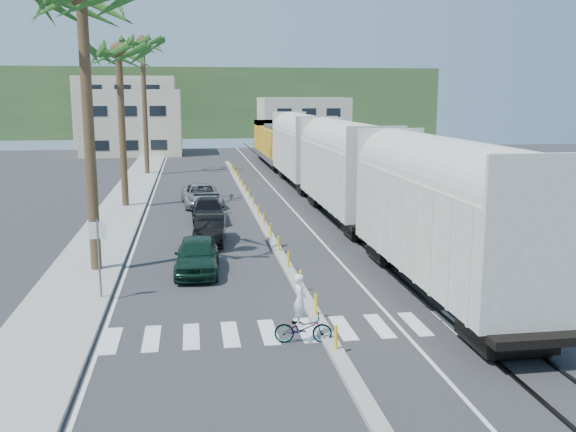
# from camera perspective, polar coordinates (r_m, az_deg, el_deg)

# --- Properties ---
(ground) EXTENTS (140.00, 140.00, 0.00)m
(ground) POSITION_cam_1_polar(r_m,az_deg,el_deg) (22.54, 1.98, -8.25)
(ground) COLOR #28282B
(ground) RESTS_ON ground
(sidewalk) EXTENTS (3.00, 90.00, 0.15)m
(sidewalk) POSITION_cam_1_polar(r_m,az_deg,el_deg) (46.73, -14.13, 1.45)
(sidewalk) COLOR gray
(sidewalk) RESTS_ON ground
(rails) EXTENTS (1.56, 100.00, 0.06)m
(rails) POSITION_cam_1_polar(r_m,az_deg,el_deg) (50.29, 1.70, 2.35)
(rails) COLOR black
(rails) RESTS_ON ground
(median) EXTENTS (0.45, 60.00, 0.85)m
(median) POSITION_cam_1_polar(r_m,az_deg,el_deg) (41.73, -3.08, 0.70)
(median) COLOR gray
(median) RESTS_ON ground
(crosswalk) EXTENTS (14.00, 2.20, 0.01)m
(crosswalk) POSITION_cam_1_polar(r_m,az_deg,el_deg) (20.69, 3.01, -10.00)
(crosswalk) COLOR silver
(crosswalk) RESTS_ON ground
(lane_markings) EXTENTS (9.42, 90.00, 0.01)m
(lane_markings) POSITION_cam_1_polar(r_m,az_deg,el_deg) (46.56, -6.32, 1.59)
(lane_markings) COLOR silver
(lane_markings) RESTS_ON ground
(freight_train) EXTENTS (3.00, 60.94, 5.85)m
(freight_train) POSITION_cam_1_polar(r_m,az_deg,el_deg) (43.54, 3.28, 4.86)
(freight_train) COLOR #B4B3A5
(freight_train) RESTS_ON ground
(palm_trees) EXTENTS (3.50, 37.20, 13.75)m
(palm_trees) POSITION_cam_1_polar(r_m,az_deg,el_deg) (43.98, -14.52, 14.91)
(palm_trees) COLOR brown
(palm_trees) RESTS_ON ground
(street_sign) EXTENTS (0.60, 0.08, 3.00)m
(street_sign) POSITION_cam_1_polar(r_m,az_deg,el_deg) (23.79, -16.50, -2.73)
(street_sign) COLOR slate
(street_sign) RESTS_ON ground
(buildings) EXTENTS (38.00, 27.00, 10.00)m
(buildings) POSITION_cam_1_polar(r_m,az_deg,el_deg) (92.68, -10.29, 8.69)
(buildings) COLOR beige
(buildings) RESTS_ON ground
(hillside) EXTENTS (80.00, 20.00, 12.00)m
(hillside) POSITION_cam_1_polar(r_m,az_deg,el_deg) (121.02, -6.89, 9.98)
(hillside) COLOR #385628
(hillside) RESTS_ON ground
(car_lead) EXTENTS (2.22, 4.63, 1.52)m
(car_lead) POSITION_cam_1_polar(r_m,az_deg,el_deg) (27.03, -8.08, -3.45)
(car_lead) COLOR black
(car_lead) RESTS_ON ground
(car_second) EXTENTS (2.18, 4.47, 1.39)m
(car_second) POSITION_cam_1_polar(r_m,az_deg,el_deg) (32.34, -6.95, -1.20)
(car_second) COLOR black
(car_second) RESTS_ON ground
(car_third) EXTENTS (2.00, 4.69, 1.35)m
(car_third) POSITION_cam_1_polar(r_m,az_deg,el_deg) (37.90, -7.13, 0.51)
(car_third) COLOR black
(car_third) RESTS_ON ground
(car_rear) EXTENTS (3.20, 5.65, 1.47)m
(car_rear) POSITION_cam_1_polar(r_m,az_deg,el_deg) (43.28, -7.70, 1.85)
(car_rear) COLOR #9D9FA2
(car_rear) RESTS_ON ground
(cyclist) EXTENTS (1.09, 1.90, 2.13)m
(cyclist) POSITION_cam_1_polar(r_m,az_deg,el_deg) (19.40, 1.28, -9.32)
(cyclist) COLOR #9EA0A5
(cyclist) RESTS_ON ground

